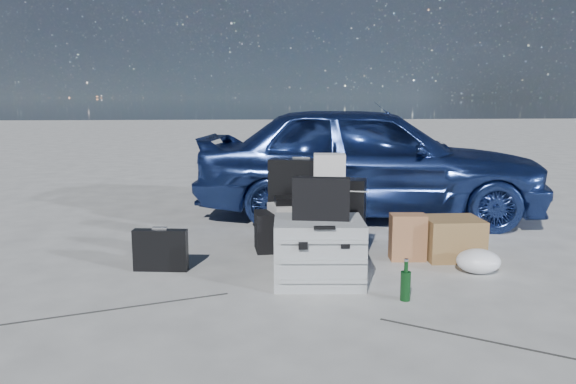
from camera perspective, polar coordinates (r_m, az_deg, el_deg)
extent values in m
plane|color=beige|center=(4.05, 3.38, -8.92)|extent=(60.00, 60.00, 0.00)
imported|color=#2E4995|center=(6.09, 8.18, 3.21)|extent=(3.84, 2.09, 1.24)
cube|color=#A2A6A7|center=(3.95, 3.12, -6.01)|extent=(0.65, 0.55, 0.45)
cube|color=black|center=(3.87, 3.38, -0.69)|extent=(0.41, 0.17, 0.30)
cube|color=black|center=(4.32, -12.82, -5.78)|extent=(0.41, 0.14, 0.31)
cube|color=black|center=(5.05, 1.36, -0.83)|extent=(0.61, 0.35, 0.74)
cube|color=black|center=(4.47, 4.30, -2.80)|extent=(0.58, 0.35, 0.66)
cube|color=beige|center=(4.38, 4.23, 2.60)|extent=(0.27, 0.23, 0.19)
cube|color=black|center=(4.79, 0.65, -3.93)|extent=(0.68, 0.33, 0.33)
cube|color=beige|center=(4.75, 0.48, -1.59)|extent=(0.43, 0.36, 0.06)
cube|color=black|center=(4.73, 0.42, -0.86)|extent=(0.29, 0.21, 0.06)
cube|color=#A46F47|center=(4.59, 12.06, -4.50)|extent=(0.29, 0.19, 0.37)
cube|color=#92643F|center=(4.72, 16.33, -4.53)|extent=(0.45, 0.40, 0.33)
ellipsoid|color=white|center=(4.41, 18.77, -6.67)|extent=(0.35, 0.31, 0.18)
cylinder|color=black|center=(3.70, 11.86, -8.82)|extent=(0.07, 0.07, 0.26)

